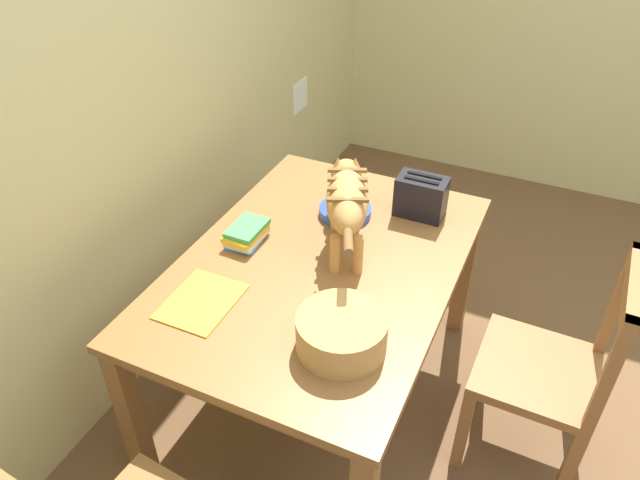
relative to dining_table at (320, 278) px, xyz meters
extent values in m
cube|color=brown|center=(0.06, -0.88, -0.65)|extent=(4.96, 3.91, 0.02)
cube|color=#CEC585|center=(0.06, 0.83, 0.61)|extent=(4.96, 0.10, 2.50)
cube|color=white|center=(1.40, 0.77, 0.06)|extent=(0.18, 0.01, 0.18)
cube|color=brown|center=(0.00, 0.00, 0.06)|extent=(1.39, 0.98, 0.03)
cube|color=brown|center=(0.00, 0.00, 0.01)|extent=(1.31, 0.90, 0.07)
cube|color=brown|center=(0.65, -0.44, -0.30)|extent=(0.07, 0.07, 0.69)
cube|color=brown|center=(-0.65, 0.44, -0.30)|extent=(0.07, 0.07, 0.69)
cube|color=brown|center=(0.65, 0.44, -0.30)|extent=(0.07, 0.07, 0.69)
ellipsoid|color=#C78B48|center=(0.11, -0.06, 0.30)|extent=(0.41, 0.29, 0.16)
cube|color=brown|center=(0.02, -0.09, 0.37)|extent=(0.08, 0.14, 0.01)
cube|color=brown|center=(0.08, -0.07, 0.37)|extent=(0.08, 0.14, 0.01)
cube|color=brown|center=(0.15, -0.04, 0.37)|extent=(0.08, 0.14, 0.01)
cube|color=brown|center=(0.21, -0.01, 0.37)|extent=(0.08, 0.14, 0.01)
cylinder|color=#C78B48|center=(0.22, 0.04, 0.16)|extent=(0.04, 0.04, 0.16)
cylinder|color=#C78B48|center=(0.25, -0.04, 0.16)|extent=(0.04, 0.04, 0.16)
cylinder|color=#C78B48|center=(-0.03, -0.07, 0.16)|extent=(0.04, 0.04, 0.16)
cylinder|color=#C78B48|center=(0.00, -0.15, 0.16)|extent=(0.04, 0.04, 0.16)
sphere|color=#C78B48|center=(0.33, 0.04, 0.27)|extent=(0.12, 0.12, 0.12)
cone|color=#C78B48|center=(0.31, 0.07, 0.33)|extent=(0.04, 0.04, 0.05)
cone|color=#C78B48|center=(0.34, 0.01, 0.33)|extent=(0.04, 0.04, 0.05)
cylinder|color=brown|center=(-0.14, -0.17, 0.32)|extent=(0.18, 0.10, 0.07)
cylinder|color=blue|center=(0.33, 0.04, 0.10)|extent=(0.21, 0.21, 0.04)
cylinder|color=red|center=(0.33, 0.04, 0.16)|extent=(0.08, 0.08, 0.08)
torus|color=red|center=(0.38, 0.04, 0.16)|extent=(0.05, 0.01, 0.05)
cube|color=gold|center=(-0.37, 0.28, 0.08)|extent=(0.28, 0.22, 0.01)
cube|color=#3E91CD|center=(0.00, 0.31, 0.09)|extent=(0.18, 0.13, 0.01)
cube|color=silver|center=(-0.01, 0.31, 0.10)|extent=(0.17, 0.12, 0.02)
cube|color=yellow|center=(-0.01, 0.31, 0.12)|extent=(0.17, 0.12, 0.02)
cube|color=#44A051|center=(0.00, 0.31, 0.14)|extent=(0.17, 0.12, 0.02)
cylinder|color=tan|center=(-0.36, -0.24, 0.14)|extent=(0.29, 0.29, 0.12)
cylinder|color=brown|center=(-0.36, -0.24, 0.15)|extent=(0.23, 0.23, 0.10)
cube|color=black|center=(0.46, -0.24, 0.17)|extent=(0.12, 0.20, 0.17)
cube|color=black|center=(0.44, -0.24, 0.25)|extent=(0.02, 0.14, 0.01)
cube|color=black|center=(0.48, -0.24, 0.25)|extent=(0.02, 0.14, 0.01)
cube|color=brown|center=(0.07, -0.83, -0.20)|extent=(0.43, 0.43, 0.04)
cube|color=brown|center=(0.07, -1.02, 0.26)|extent=(0.42, 0.05, 0.08)
cube|color=brown|center=(-0.12, -1.02, 0.06)|extent=(0.04, 0.04, 0.48)
cube|color=brown|center=(0.26, -1.02, 0.06)|extent=(0.04, 0.04, 0.48)
cube|color=brown|center=(-0.11, -0.64, -0.43)|extent=(0.04, 0.04, 0.42)
cube|color=brown|center=(0.27, -0.65, -0.43)|extent=(0.04, 0.04, 0.42)
cube|color=brown|center=(-0.12, -1.01, -0.43)|extent=(0.04, 0.04, 0.42)
cube|color=brown|center=(0.26, -1.02, -0.43)|extent=(0.04, 0.04, 0.42)
camera|label=1|loc=(-1.59, -0.73, 1.47)|focal=33.65mm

